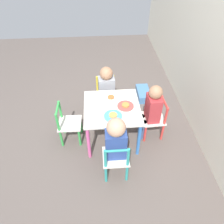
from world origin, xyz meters
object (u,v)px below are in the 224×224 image
Objects in this scene: plate_back at (126,106)px; plate_left at (111,98)px; storage_bin at (143,94)px; plate_right at (113,116)px; child_left at (107,88)px; chair_green at (68,124)px; child_back at (152,108)px; chair_red at (155,119)px; chair_teal at (116,159)px; chair_yellow at (106,96)px; child_right at (116,141)px; kids_table at (112,112)px.

plate_left is at bearing -135.00° from plate_back.
plate_right is at bearing -30.03° from storage_bin.
chair_green is at bearing -142.07° from child_left.
child_back is at bearing 74.12° from plate_left.
plate_back is 0.52× the size of storage_bin.
plate_back is at bearing -88.72° from child_back.
plate_left reaches higher than chair_red.
plate_back reaches higher than chair_red.
chair_teal is 1.00× the size of chair_yellow.
chair_teal is 0.74m from chair_green.
chair_red is 0.60m from plate_right.
child_right is 3.94× the size of plate_right.
kids_table is 0.17m from plate_back.
child_right is at bearing -92.14° from child_left.
chair_green is (-0.53, -0.51, 0.00)m from chair_teal.
child_right is 4.65× the size of plate_left.
child_right reaches higher than chair_green.
chair_yellow is 0.67× the size of child_right.
storage_bin is (-0.77, 0.53, -0.37)m from kids_table.
plate_back is (0.02, 0.66, 0.26)m from chair_green.
chair_yellow is 0.60m from plate_back.
chair_yellow is at bearing -175.82° from kids_table.
chair_green is 1.30m from storage_bin.
child_back reaches higher than plate_right.
chair_yellow is at bearing -174.11° from plate_left.
kids_table is at bearing -90.00° from chair_teal.
storage_bin is at bearing -112.41° from chair_teal.
plate_right reaches higher than chair_teal.
child_left is (0.06, 0.00, 0.18)m from chair_yellow.
storage_bin is (-0.75, 0.08, -0.37)m from child_back.
chair_red is 0.73m from child_right.
child_right is 1.39m from storage_bin.
chair_yellow is 0.72× the size of child_left.
plate_back is at bearing 90.00° from kids_table.
chair_red is (-0.02, 0.51, -0.18)m from kids_table.
chair_green is 0.59m from plate_left.
child_right reaches higher than chair_red.
plate_right is at bearing -45.00° from plate_back.
plate_back is at bearing -72.20° from child_left.
plate_right is at bearing -72.02° from child_back.
chair_teal is 1.00× the size of chair_green.
child_back is at bearing -133.52° from child_right.
chair_red is 0.77m from storage_bin.
chair_red is at bearing -45.79° from chair_yellow.
chair_teal is 0.67× the size of child_right.
chair_yellow is at bearing -134.21° from chair_red.
chair_red is at bearing -87.77° from chair_green.
plate_right is (0.66, 0.04, 0.26)m from chair_yellow.
chair_teal is 0.59m from plate_back.
child_back is 0.31m from plate_back.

